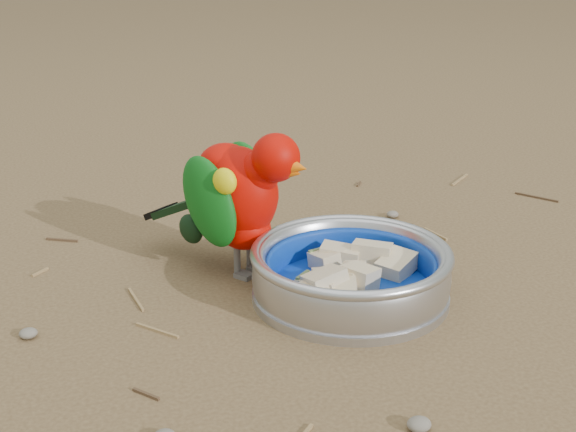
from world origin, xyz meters
name	(u,v)px	position (x,y,z in m)	size (l,w,h in m)	color
ground	(341,303)	(0.00, 0.00, 0.00)	(60.00, 60.00, 0.00)	brown
food_bowl	(350,292)	(0.01, 0.01, 0.01)	(0.23, 0.23, 0.02)	#B2B2BA
bowl_wall	(351,268)	(0.01, 0.01, 0.04)	(0.23, 0.23, 0.04)	#B2B2BA
fruit_wedges	(351,274)	(0.01, 0.01, 0.03)	(0.14, 0.14, 0.03)	beige
lory_parrot	(240,204)	(-0.08, 0.12, 0.09)	(0.10, 0.22, 0.18)	#B90700
ground_debris	(347,263)	(0.05, 0.09, 0.00)	(0.90, 0.80, 0.01)	olive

